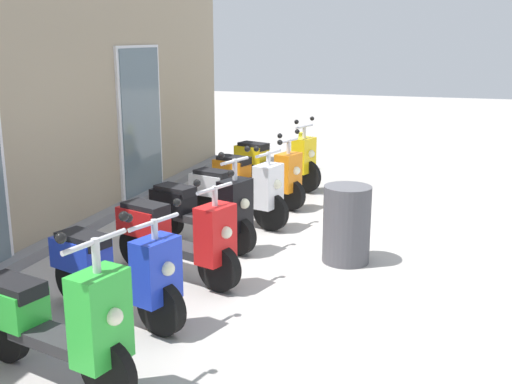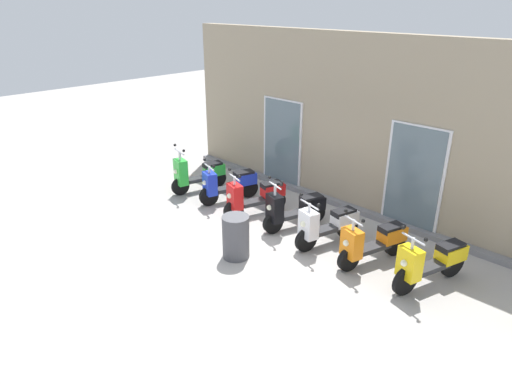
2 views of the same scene
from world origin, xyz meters
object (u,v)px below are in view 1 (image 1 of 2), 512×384
Objects in this scene: scooter_blue at (116,270)px; scooter_black at (203,209)px; scooter_red at (177,236)px; scooter_yellow at (276,159)px; scooter_white at (238,190)px; scooter_orange at (258,176)px; curb_bollard at (301,151)px; trash_bin at (347,224)px; scooter_green at (55,319)px.

scooter_black is (2.05, 0.03, -0.01)m from scooter_blue.
scooter_red is 0.95× the size of scooter_yellow.
scooter_blue is 1.02m from scooter_red.
scooter_white is 0.98× the size of scooter_orange.
curb_bollard is (6.62, -0.06, -0.11)m from scooter_blue.
scooter_yellow reaches higher than scooter_white.
scooter_white is (3.00, -0.07, 0.00)m from scooter_blue.
scooter_yellow is 1.50m from curb_bollard.
scooter_black reaches higher than scooter_yellow.
scooter_red is at bearing -178.25° from scooter_yellow.
scooter_black is 1.75× the size of trash_bin.
scooter_black reaches higher than trash_bin.
scooter_orange is 2.60m from curb_bollard.
curb_bollard is at bearing 19.40° from trash_bin.
curb_bollard is (7.67, 0.06, -0.14)m from scooter_green.
curb_bollard is at bearing -0.53° from scooter_blue.
scooter_orange is 1.81× the size of trash_bin.
scooter_green is at bearing -179.02° from scooter_orange.
scooter_green is 1.76× the size of trash_bin.
scooter_yellow is (1.10, 0.04, 0.04)m from scooter_orange.
curb_bollard is (2.60, -0.03, -0.09)m from scooter_orange.
scooter_blue is 1.01× the size of scooter_black.
scooter_black is 2.14× the size of curb_bollard.
scooter_orange is at bearing 0.98° from scooter_green.
scooter_blue is 0.98× the size of scooter_orange.
trash_bin is (-1.99, -1.64, -0.01)m from scooter_orange.
trash_bin is (-0.02, -1.71, -0.02)m from scooter_black.
scooter_black reaches higher than scooter_white.
scooter_blue is 5.12m from scooter_yellow.
scooter_green is 0.93× the size of scooter_yellow.
scooter_blue is at bearing 178.64° from scooter_white.
scooter_blue is 6.62m from curb_bollard.
scooter_white is at bearing 1.40° from scooter_red.
scooter_green is 2.06m from scooter_red.
scooter_red is at bearing -179.41° from curb_bollard.
scooter_red is 0.99× the size of scooter_orange.
scooter_white reaches higher than curb_bollard.
scooter_black reaches higher than scooter_orange.
scooter_red is at bearing -178.34° from scooter_orange.
trash_bin is at bearing -121.16° from scooter_white.
trash_bin is at bearing -26.78° from scooter_green.
scooter_white is 1.02m from scooter_orange.
scooter_black is at bearing 179.50° from scooter_yellow.
scooter_orange is 1.10m from scooter_yellow.
scooter_blue is at bearing 140.53° from trash_bin.
scooter_green is 5.07m from scooter_orange.
scooter_red is at bearing -178.60° from scooter_white.
trash_bin is (2.03, -1.68, -0.03)m from scooter_blue.
curb_bollard is at bearing 0.15° from scooter_white.
scooter_yellow is at bearing 2.09° from scooter_white.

